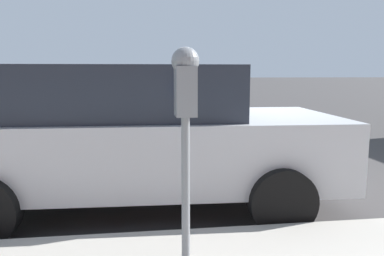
{
  "coord_description": "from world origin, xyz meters",
  "views": [
    {
      "loc": [
        -5.26,
        1.26,
        1.51
      ],
      "look_at": [
        -2.47,
        0.89,
        1.1
      ],
      "focal_mm": 35.0,
      "sensor_mm": 36.0,
      "label": 1
    }
  ],
  "objects": [
    {
      "name": "ground_plane",
      "position": [
        0.0,
        0.0,
        0.0
      ],
      "size": [
        220.0,
        220.0,
        0.0
      ],
      "primitive_type": "plane",
      "color": "#3D3A3A"
    },
    {
      "name": "car_silver",
      "position": [
        -1.09,
        1.33,
        0.83
      ],
      "size": [
        2.13,
        4.4,
        1.59
      ],
      "rotation": [
        0.0,
        0.0,
        3.1
      ],
      "color": "#B7BABF",
      "rests_on": "ground_plane"
    },
    {
      "name": "parking_meter",
      "position": [
        -2.72,
        0.97,
        1.33
      ],
      "size": [
        0.21,
        0.19,
        1.52
      ],
      "color": "gray",
      "rests_on": "sidewalk"
    }
  ]
}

